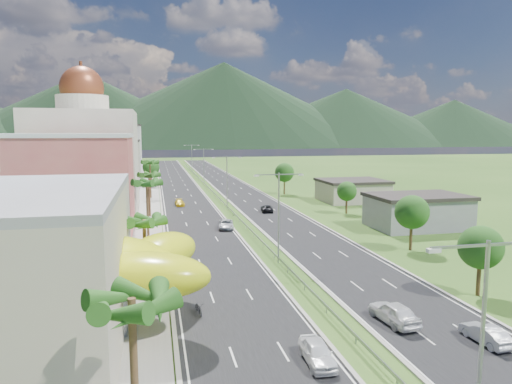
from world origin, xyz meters
TOP-DOWN VIEW (x-y plane):
  - ground at (0.00, 0.00)m, footprint 500.00×500.00m
  - road_left at (-7.50, 90.00)m, footprint 11.00×260.00m
  - road_right at (7.50, 90.00)m, footprint 11.00×260.00m
  - sidewalk_left at (-17.00, 90.00)m, footprint 7.00×260.00m
  - median_guardrail at (0.00, 71.99)m, footprint 0.10×216.06m
  - streetlight_median_a at (0.00, -25.00)m, footprint 6.04×0.25m
  - streetlight_median_b at (0.00, 10.00)m, footprint 6.04×0.25m
  - streetlight_median_c at (0.00, 50.00)m, footprint 6.04×0.25m
  - streetlight_median_d at (0.00, 95.00)m, footprint 6.04×0.25m
  - streetlight_median_e at (0.00, 140.00)m, footprint 6.04×0.25m
  - lime_canopy at (-20.00, -4.00)m, footprint 18.00×15.00m
  - pink_shophouse at (-28.00, 32.00)m, footprint 20.00×15.00m
  - domed_building at (-28.00, 55.00)m, footprint 20.00×20.00m
  - midrise_grey at (-27.00, 80.00)m, footprint 16.00×15.00m
  - midrise_beige at (-27.00, 102.00)m, footprint 16.00×15.00m
  - midrise_white at (-27.00, 125.00)m, footprint 16.00×15.00m
  - shed_near at (28.00, 25.00)m, footprint 15.00×10.00m
  - shed_far at (30.00, 55.00)m, footprint 14.00×12.00m
  - palm_tree_a at (-15.50, -22.00)m, footprint 3.60×3.60m
  - palm_tree_b at (-15.50, 2.00)m, footprint 3.60×3.60m
  - palm_tree_c at (-15.50, 22.00)m, footprint 3.60×3.60m
  - palm_tree_d at (-15.50, 45.00)m, footprint 3.60×3.60m
  - palm_tree_e at (-15.50, 70.00)m, footprint 3.60×3.60m
  - leafy_tree_lfar at (-15.50, 95.00)m, footprint 4.90×4.90m
  - leafy_tree_ra at (16.00, -5.00)m, footprint 4.20×4.20m
  - leafy_tree_rb at (19.00, 12.00)m, footprint 4.55×4.55m
  - leafy_tree_rc at (22.00, 40.00)m, footprint 3.85×3.85m
  - leafy_tree_rd at (18.00, 70.00)m, footprint 4.90×4.90m
  - mountain_ridge at (60.00, 450.00)m, footprint 860.00×140.00m
  - car_white_near_left at (-3.82, -14.11)m, footprint 1.99×4.54m
  - car_dark_left at (-11.79, 18.52)m, footprint 2.26×5.13m
  - car_silver_mid_left at (-3.20, 30.95)m, footprint 3.10×5.50m
  - car_yellow_far_left at (-9.35, 56.55)m, footprint 2.10×4.62m
  - car_white_near_right at (4.70, -9.16)m, footprint 2.64×5.43m
  - car_silver_right at (9.55, -13.98)m, footprint 1.75×4.36m
  - car_dark_far_right at (7.27, 45.27)m, footprint 2.90×5.07m
  - motorcycle at (-10.96, -3.83)m, footprint 0.94×2.20m

SIDE VIEW (x-z plane):
  - ground at x=0.00m, z-range 0.00..0.00m
  - mountain_ridge at x=60.00m, z-range -45.00..45.00m
  - road_left at x=-7.50m, z-range 0.00..0.04m
  - road_right at x=7.50m, z-range 0.00..0.04m
  - sidewalk_left at x=-17.00m, z-range 0.00..0.12m
  - median_guardrail at x=0.00m, z-range 0.24..1.00m
  - car_yellow_far_left at x=-9.35m, z-range 0.04..1.35m
  - car_dark_far_right at x=7.27m, z-range 0.04..1.37m
  - motorcycle at x=-10.96m, z-range 0.04..1.40m
  - car_silver_right at x=9.55m, z-range 0.04..1.45m
  - car_silver_mid_left at x=-3.20m, z-range 0.04..1.49m
  - car_white_near_left at x=-3.82m, z-range 0.04..1.56m
  - car_dark_left at x=-11.79m, z-range 0.04..1.68m
  - car_white_near_right at x=4.70m, z-range 0.04..1.82m
  - shed_far at x=30.00m, z-range 0.00..4.40m
  - shed_near at x=28.00m, z-range 0.00..5.00m
  - leafy_tree_rc at x=22.00m, z-range 1.21..7.54m
  - leafy_tree_ra at x=16.00m, z-range 1.33..8.23m
  - lime_canopy at x=-20.00m, z-range 1.29..8.69m
  - leafy_tree_rb at x=19.00m, z-range 1.44..8.92m
  - leafy_tree_lfar at x=-15.50m, z-range 1.55..9.60m
  - leafy_tree_rd at x=18.00m, z-range 1.55..9.60m
  - midrise_beige at x=-27.00m, z-range 0.00..13.00m
  - streetlight_median_a at x=0.00m, z-range 1.25..12.25m
  - streetlight_median_b at x=0.00m, z-range 1.25..12.25m
  - streetlight_median_c at x=0.00m, z-range 1.25..12.25m
  - streetlight_median_d at x=0.00m, z-range 1.25..12.25m
  - streetlight_median_e at x=0.00m, z-range 1.25..12.25m
  - palm_tree_b at x=-15.50m, z-range 3.01..11.11m
  - pink_shophouse at x=-28.00m, z-range 0.00..15.00m
  - palm_tree_d at x=-15.50m, z-range 3.24..11.84m
  - midrise_grey at x=-27.00m, z-range 0.00..16.00m
  - palm_tree_a at x=-15.50m, z-range 3.47..12.57m
  - palm_tree_e at x=-15.50m, z-range 3.61..13.01m
  - palm_tree_c at x=-15.50m, z-range 3.70..13.30m
  - midrise_white at x=-27.00m, z-range 0.00..18.00m
  - domed_building at x=-28.00m, z-range -3.00..25.70m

